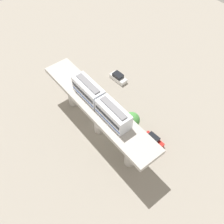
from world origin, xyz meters
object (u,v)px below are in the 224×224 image
train (100,102)px  parked_car_white (118,78)px  tree_near_viaduct (132,120)px  parked_car_red (153,140)px

train → parked_car_white: (12.05, 9.65, -8.75)m
tree_near_viaduct → train: bearing=152.0°
train → parked_car_red: train is taller
parked_car_white → tree_near_viaduct: size_ratio=0.96×
parked_car_white → tree_near_viaduct: 14.34m
parked_car_white → tree_near_viaduct: bearing=-123.2°
train → parked_car_white: bearing=38.7°
train → parked_car_red: size_ratio=3.15×
parked_car_red → parked_car_white: bearing=68.1°
train → parked_car_red: (6.27, -7.69, -8.75)m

